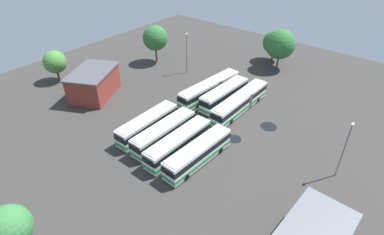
# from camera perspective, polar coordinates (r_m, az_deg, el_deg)

# --- Properties ---
(ground_plane) EXTENTS (95.80, 95.80, 0.00)m
(ground_plane) POSITION_cam_1_polar(r_m,az_deg,el_deg) (54.38, 2.30, -1.25)
(ground_plane) COLOR #383533
(bus_row0_slot0) EXTENTS (15.55, 3.86, 3.34)m
(bus_row0_slot0) POSITION_cam_1_polar(r_m,az_deg,el_deg) (61.76, 3.29, 5.30)
(bus_row0_slot0) COLOR silver
(bus_row0_slot0) RESTS_ON ground_plane
(bus_row0_slot1) EXTENTS (12.30, 3.01, 3.34)m
(bus_row0_slot1) POSITION_cam_1_polar(r_m,az_deg,el_deg) (59.93, 5.90, 4.21)
(bus_row0_slot1) COLOR silver
(bus_row0_slot1) RESTS_ON ground_plane
(bus_row0_slot2) EXTENTS (15.40, 2.65, 3.34)m
(bus_row0_slot2) POSITION_cam_1_polar(r_m,az_deg,el_deg) (57.87, 8.78, 2.81)
(bus_row0_slot2) COLOR silver
(bus_row0_slot2) RESTS_ON ground_plane
(bus_row1_slot0) EXTENTS (11.93, 2.75, 3.34)m
(bus_row1_slot0) POSITION_cam_1_polar(r_m,az_deg,el_deg) (51.76, -8.08, -1.25)
(bus_row1_slot0) COLOR silver
(bus_row1_slot0) RESTS_ON ground_plane
(bus_row1_slot1) EXTENTS (12.23, 2.72, 3.34)m
(bus_row1_slot1) POSITION_cam_1_polar(r_m,az_deg,el_deg) (49.60, -5.13, -2.77)
(bus_row1_slot1) COLOR silver
(bus_row1_slot1) RESTS_ON ground_plane
(bus_row1_slot2) EXTENTS (12.50, 2.78, 3.34)m
(bus_row1_slot2) POSITION_cam_1_polar(r_m,az_deg,el_deg) (47.34, -2.47, -4.71)
(bus_row1_slot2) COLOR silver
(bus_row1_slot2) RESTS_ON ground_plane
(bus_row1_slot3) EXTENTS (12.46, 3.18, 3.34)m
(bus_row1_slot3) POSITION_cam_1_polar(r_m,az_deg,el_deg) (45.56, 1.11, -6.48)
(bus_row1_slot3) COLOR silver
(bus_row1_slot3) RESTS_ON ground_plane
(depot_building) EXTENTS (12.51, 11.04, 5.31)m
(depot_building) POSITION_cam_1_polar(r_m,az_deg,el_deg) (64.66, -17.44, 5.99)
(depot_building) COLOR maroon
(depot_building) RESTS_ON ground_plane
(maintenance_shelter) EXTENTS (10.58, 6.48, 4.27)m
(maintenance_shelter) POSITION_cam_1_polar(r_m,az_deg,el_deg) (35.95, 21.47, -18.66)
(maintenance_shelter) COLOR slate
(maintenance_shelter) RESTS_ON ground_plane
(lamp_post_near_entrance) EXTENTS (0.56, 0.28, 8.86)m
(lamp_post_near_entrance) POSITION_cam_1_polar(r_m,az_deg,el_deg) (46.12, 25.98, -5.10)
(lamp_post_near_entrance) COLOR slate
(lamp_post_near_entrance) RESTS_ON ground_plane
(lamp_post_mid_lot) EXTENTS (0.56, 0.28, 9.10)m
(lamp_post_mid_lot) POSITION_cam_1_polar(r_m,az_deg,el_deg) (70.13, -0.98, 11.86)
(lamp_post_mid_lot) COLOR slate
(lamp_post_mid_lot) RESTS_ON ground_plane
(tree_north_edge) EXTENTS (6.67, 6.67, 9.13)m
(tree_north_edge) POSITION_cam_1_polar(r_m,az_deg,el_deg) (74.77, 15.79, 12.71)
(tree_north_edge) COLOR brown
(tree_north_edge) RESTS_ON ground_plane
(tree_west_edge) EXTENTS (5.48, 5.48, 7.33)m
(tree_west_edge) POSITION_cam_1_polar(r_m,az_deg,el_deg) (79.13, 14.77, 13.08)
(tree_west_edge) COLOR brown
(tree_west_edge) RESTS_ON ground_plane
(tree_east_edge) EXTENTS (4.76, 4.76, 6.72)m
(tree_east_edge) POSITION_cam_1_polar(r_m,az_deg,el_deg) (72.68, -23.70, 9.23)
(tree_east_edge) COLOR brown
(tree_east_edge) RESTS_ON ground_plane
(tree_south_edge) EXTENTS (4.48, 4.48, 7.70)m
(tree_south_edge) POSITION_cam_1_polar(r_m,az_deg,el_deg) (36.83, -30.38, -16.92)
(tree_south_edge) COLOR brown
(tree_south_edge) RESTS_ON ground_plane
(tree_northeast) EXTENTS (5.82, 5.82, 8.88)m
(tree_northeast) POSITION_cam_1_polar(r_m,az_deg,el_deg) (75.87, -6.72, 14.17)
(tree_northeast) COLOR brown
(tree_northeast) RESTS_ON ground_plane
(puddle_front_lane) EXTENTS (2.85, 2.85, 0.01)m
(puddle_front_lane) POSITION_cam_1_polar(r_m,az_deg,el_deg) (55.37, 13.76, -1.62)
(puddle_front_lane) COLOR black
(puddle_front_lane) RESTS_ON ground_plane
(puddle_back_corner) EXTENTS (2.31, 2.31, 0.01)m
(puddle_back_corner) POSITION_cam_1_polar(r_m,az_deg,el_deg) (51.46, 7.68, -3.89)
(puddle_back_corner) COLOR black
(puddle_back_corner) RESTS_ON ground_plane
(puddle_near_shelter) EXTENTS (1.63, 1.63, 0.01)m
(puddle_near_shelter) POSITION_cam_1_polar(r_m,az_deg,el_deg) (55.42, -9.66, -1.01)
(puddle_near_shelter) COLOR black
(puddle_near_shelter) RESTS_ON ground_plane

